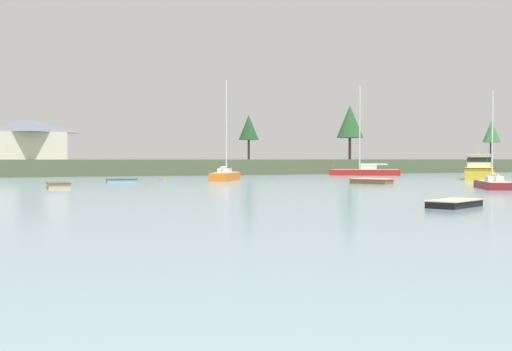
% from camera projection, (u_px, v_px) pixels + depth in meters
% --- Properties ---
extents(far_shore_bank, '(228.33, 47.28, 2.15)m').
position_uv_depth(far_shore_bank, '(90.00, 166.00, 104.79)').
color(far_shore_bank, '#4C563D').
rests_on(far_shore_bank, ground).
extents(sailboat_red, '(9.22, 7.81, 12.69)m').
position_uv_depth(sailboat_red, '(365.00, 173.00, 88.59)').
color(sailboat_red, '#B2231E').
rests_on(sailboat_red, ground).
extents(sailboat_maroon, '(4.71, 6.20, 7.79)m').
position_uv_depth(sailboat_maroon, '(493.00, 186.00, 49.08)').
color(sailboat_maroon, maroon).
rests_on(sailboat_maroon, ground).
extents(dinghy_black, '(3.61, 2.83, 0.48)m').
position_uv_depth(dinghy_black, '(455.00, 204.00, 30.22)').
color(dinghy_black, black).
rests_on(dinghy_black, ground).
extents(dinghy_skyblue, '(3.06, 1.44, 0.45)m').
position_uv_depth(dinghy_skyblue, '(122.00, 181.00, 62.82)').
color(dinghy_skyblue, '#669ECC').
rests_on(dinghy_skyblue, ground).
extents(dinghy_sand, '(1.83, 3.68, 0.60)m').
position_uv_depth(dinghy_sand, '(58.00, 186.00, 49.61)').
color(dinghy_sand, tan).
rests_on(dinghy_sand, ground).
extents(dinghy_wood, '(3.29, 4.07, 0.67)m').
position_uv_depth(dinghy_wood, '(371.00, 182.00, 58.18)').
color(dinghy_wood, brown).
rests_on(dinghy_wood, ground).
extents(sailboat_orange, '(5.22, 6.72, 11.03)m').
position_uv_depth(sailboat_orange, '(225.00, 178.00, 67.41)').
color(sailboat_orange, orange).
rests_on(sailboat_orange, ground).
extents(cruiser_yellow, '(8.59, 9.45, 5.08)m').
position_uv_depth(cruiser_yellow, '(478.00, 174.00, 71.97)').
color(cruiser_yellow, gold).
rests_on(cruiser_yellow, ground).
extents(mooring_buoy_orange, '(0.33, 0.33, 0.38)m').
position_uv_depth(mooring_buoy_orange, '(165.00, 179.00, 70.94)').
color(mooring_buoy_orange, orange).
rests_on(mooring_buoy_orange, ground).
extents(shore_tree_inland_b, '(3.57, 3.57, 7.84)m').
position_uv_depth(shore_tree_inland_b, '(491.00, 132.00, 132.80)').
color(shore_tree_inland_b, brown).
rests_on(shore_tree_inland_b, far_shore_bank).
extents(shore_tree_inland_c, '(4.79, 4.79, 9.78)m').
position_uv_depth(shore_tree_inland_c, '(350.00, 122.00, 117.77)').
color(shore_tree_inland_c, brown).
rests_on(shore_tree_inland_c, far_shore_bank).
extents(shore_tree_inland_a, '(3.50, 3.50, 7.66)m').
position_uv_depth(shore_tree_inland_a, '(249.00, 128.00, 112.46)').
color(shore_tree_inland_a, brown).
rests_on(shore_tree_inland_a, far_shore_bank).
extents(cottage_hillside, '(11.32, 8.94, 6.23)m').
position_uv_depth(cottage_hillside, '(29.00, 139.00, 101.01)').
color(cottage_hillside, silver).
rests_on(cottage_hillside, far_shore_bank).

